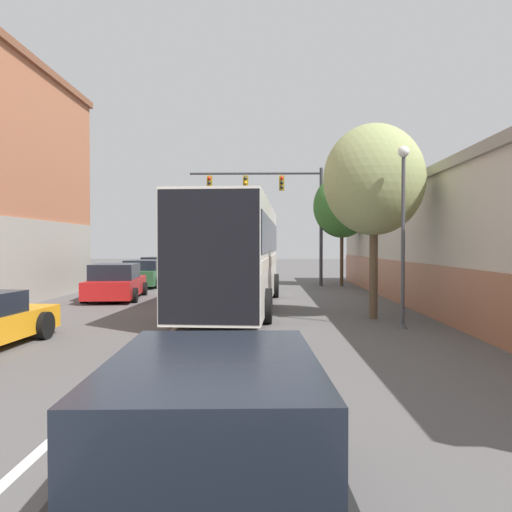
{
  "coord_description": "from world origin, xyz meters",
  "views": [
    {
      "loc": [
        2.42,
        -1.01,
        2.21
      ],
      "look_at": [
        2.1,
        14.7,
        1.87
      ],
      "focal_mm": 35.0,
      "sensor_mm": 36.0,
      "label": 1
    }
  ],
  "objects_px": {
    "parked_car_left_far": "(146,274)",
    "traffic_signal_gantry": "(277,199)",
    "bus": "(235,250)",
    "parked_car_left_distant": "(158,269)",
    "hatchback_foreground": "(212,470)",
    "parked_car_left_near": "(116,283)",
    "street_tree_far": "(342,207)",
    "street_lamp": "(403,226)",
    "street_tree_near": "(374,180)"
  },
  "relations": [
    {
      "from": "street_lamp",
      "to": "street_tree_near",
      "type": "xyz_separation_m",
      "value": [
        -0.38,
        1.81,
        1.44
      ]
    },
    {
      "from": "hatchback_foreground",
      "to": "parked_car_left_distant",
      "type": "distance_m",
      "value": 29.2
    },
    {
      "from": "hatchback_foreground",
      "to": "parked_car_left_far",
      "type": "distance_m",
      "value": 24.09
    },
    {
      "from": "hatchback_foreground",
      "to": "parked_car_left_near",
      "type": "height_order",
      "value": "parked_car_left_near"
    },
    {
      "from": "bus",
      "to": "parked_car_left_distant",
      "type": "height_order",
      "value": "bus"
    },
    {
      "from": "parked_car_left_far",
      "to": "street_tree_far",
      "type": "height_order",
      "value": "street_tree_far"
    },
    {
      "from": "traffic_signal_gantry",
      "to": "parked_car_left_distant",
      "type": "bearing_deg",
      "value": 147.87
    },
    {
      "from": "street_tree_far",
      "to": "parked_car_left_distant",
      "type": "bearing_deg",
      "value": 156.96
    },
    {
      "from": "bus",
      "to": "traffic_signal_gantry",
      "type": "height_order",
      "value": "traffic_signal_gantry"
    },
    {
      "from": "hatchback_foreground",
      "to": "street_lamp",
      "type": "bearing_deg",
      "value": -24.42
    },
    {
      "from": "parked_car_left_distant",
      "to": "traffic_signal_gantry",
      "type": "bearing_deg",
      "value": -119.27
    },
    {
      "from": "parked_car_left_far",
      "to": "street_lamp",
      "type": "bearing_deg",
      "value": -143.38
    },
    {
      "from": "street_lamp",
      "to": "street_tree_far",
      "type": "relative_size",
      "value": 0.8
    },
    {
      "from": "parked_car_left_near",
      "to": "parked_car_left_distant",
      "type": "height_order",
      "value": "parked_car_left_distant"
    },
    {
      "from": "parked_car_left_distant",
      "to": "street_tree_far",
      "type": "distance_m",
      "value": 12.52
    },
    {
      "from": "street_tree_near",
      "to": "street_tree_far",
      "type": "relative_size",
      "value": 0.97
    },
    {
      "from": "street_tree_near",
      "to": "street_lamp",
      "type": "bearing_deg",
      "value": -78.07
    },
    {
      "from": "street_lamp",
      "to": "street_tree_far",
      "type": "distance_m",
      "value": 14.01
    },
    {
      "from": "street_lamp",
      "to": "street_tree_near",
      "type": "relative_size",
      "value": 0.83
    },
    {
      "from": "parked_car_left_near",
      "to": "hatchback_foreground",
      "type": "bearing_deg",
      "value": -167.5
    },
    {
      "from": "bus",
      "to": "parked_car_left_near",
      "type": "xyz_separation_m",
      "value": [
        -5.06,
        2.69,
        -1.35
      ]
    },
    {
      "from": "bus",
      "to": "parked_car_left_distant",
      "type": "distance_m",
      "value": 15.46
    },
    {
      "from": "street_tree_far",
      "to": "parked_car_left_far",
      "type": "bearing_deg",
      "value": -177.49
    },
    {
      "from": "parked_car_left_far",
      "to": "parked_car_left_distant",
      "type": "bearing_deg",
      "value": 4.38
    },
    {
      "from": "hatchback_foreground",
      "to": "traffic_signal_gantry",
      "type": "height_order",
      "value": "traffic_signal_gantry"
    },
    {
      "from": "bus",
      "to": "street_tree_near",
      "type": "xyz_separation_m",
      "value": [
        4.32,
        -2.54,
        2.13
      ]
    },
    {
      "from": "hatchback_foreground",
      "to": "street_tree_near",
      "type": "height_order",
      "value": "street_tree_near"
    },
    {
      "from": "bus",
      "to": "parked_car_left_near",
      "type": "relative_size",
      "value": 2.39
    },
    {
      "from": "bus",
      "to": "street_tree_near",
      "type": "height_order",
      "value": "street_tree_near"
    },
    {
      "from": "parked_car_left_distant",
      "to": "bus",
      "type": "bearing_deg",
      "value": -154.88
    },
    {
      "from": "parked_car_left_distant",
      "to": "street_tree_far",
      "type": "height_order",
      "value": "street_tree_far"
    },
    {
      "from": "parked_car_left_near",
      "to": "street_lamp",
      "type": "xyz_separation_m",
      "value": [
        9.77,
        -7.04,
        2.04
      ]
    },
    {
      "from": "parked_car_left_far",
      "to": "parked_car_left_distant",
      "type": "xyz_separation_m",
      "value": [
        -0.42,
        5.16,
        0.01
      ]
    },
    {
      "from": "hatchback_foreground",
      "to": "parked_car_left_distant",
      "type": "xyz_separation_m",
      "value": [
        -6.55,
        28.46,
        0.02
      ]
    },
    {
      "from": "hatchback_foreground",
      "to": "street_tree_near",
      "type": "relative_size",
      "value": 0.76
    },
    {
      "from": "parked_car_left_near",
      "to": "street_lamp",
      "type": "distance_m",
      "value": 12.21
    },
    {
      "from": "traffic_signal_gantry",
      "to": "street_lamp",
      "type": "bearing_deg",
      "value": -77.79
    },
    {
      "from": "parked_car_left_distant",
      "to": "street_tree_near",
      "type": "xyz_separation_m",
      "value": [
        10.15,
        -16.79,
        3.47
      ]
    },
    {
      "from": "parked_car_left_far",
      "to": "street_tree_far",
      "type": "bearing_deg",
      "value": -87.8
    },
    {
      "from": "parked_car_left_near",
      "to": "street_tree_near",
      "type": "height_order",
      "value": "street_tree_near"
    },
    {
      "from": "street_tree_near",
      "to": "hatchback_foreground",
      "type": "bearing_deg",
      "value": -107.16
    },
    {
      "from": "parked_car_left_far",
      "to": "traffic_signal_gantry",
      "type": "height_order",
      "value": "traffic_signal_gantry"
    },
    {
      "from": "bus",
      "to": "traffic_signal_gantry",
      "type": "bearing_deg",
      "value": -7.16
    },
    {
      "from": "bus",
      "to": "hatchback_foreground",
      "type": "distance_m",
      "value": 14.29
    },
    {
      "from": "parked_car_left_near",
      "to": "street_tree_near",
      "type": "distance_m",
      "value": 11.29
    },
    {
      "from": "street_tree_far",
      "to": "street_tree_near",
      "type": "bearing_deg",
      "value": -94.14
    },
    {
      "from": "parked_car_left_far",
      "to": "street_tree_far",
      "type": "xyz_separation_m",
      "value": [
        10.6,
        0.47,
        3.63
      ]
    },
    {
      "from": "parked_car_left_near",
      "to": "traffic_signal_gantry",
      "type": "xyz_separation_m",
      "value": [
        6.76,
        6.83,
        4.06
      ]
    },
    {
      "from": "street_lamp",
      "to": "traffic_signal_gantry",
      "type": "bearing_deg",
      "value": 102.21
    },
    {
      "from": "hatchback_foreground",
      "to": "parked_car_left_far",
      "type": "relative_size",
      "value": 0.94
    }
  ]
}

